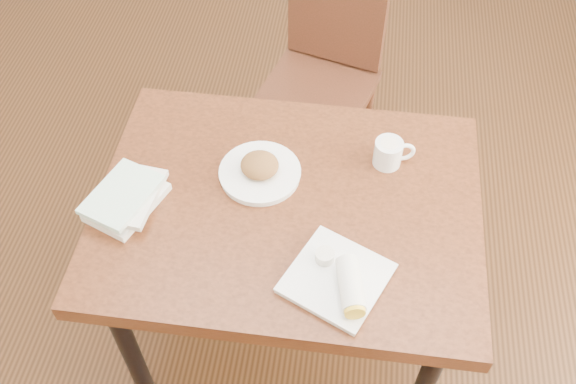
# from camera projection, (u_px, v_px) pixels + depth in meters

# --- Properties ---
(ground) EXTENTS (4.00, 5.00, 0.01)m
(ground) POSITION_uv_depth(u_px,v_px,m) (288.00, 323.00, 2.47)
(ground) COLOR #472814
(ground) RESTS_ON ground
(table) EXTENTS (1.13, 0.86, 0.75)m
(table) POSITION_uv_depth(u_px,v_px,m) (288.00, 220.00, 1.95)
(table) COLOR brown
(table) RESTS_ON ground
(chair_far) EXTENTS (0.52, 0.52, 0.95)m
(chair_far) POSITION_uv_depth(u_px,v_px,m) (325.00, 65.00, 2.59)
(chair_far) COLOR #492015
(chair_far) RESTS_ON ground
(plate_scone) EXTENTS (0.25, 0.25, 0.08)m
(plate_scone) POSITION_uv_depth(u_px,v_px,m) (260.00, 170.00, 1.93)
(plate_scone) COLOR white
(plate_scone) RESTS_ON table
(coffee_mug) EXTENTS (0.13, 0.09, 0.09)m
(coffee_mug) POSITION_uv_depth(u_px,v_px,m) (389.00, 152.00, 1.95)
(coffee_mug) COLOR white
(coffee_mug) RESTS_ON table
(plate_burrito) EXTENTS (0.32, 0.32, 0.08)m
(plate_burrito) POSITION_uv_depth(u_px,v_px,m) (341.00, 280.00, 1.69)
(plate_burrito) COLOR white
(plate_burrito) RESTS_ON table
(book_stack) EXTENTS (0.23, 0.27, 0.06)m
(book_stack) POSITION_uv_depth(u_px,v_px,m) (127.00, 198.00, 1.86)
(book_stack) COLOR white
(book_stack) RESTS_ON table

